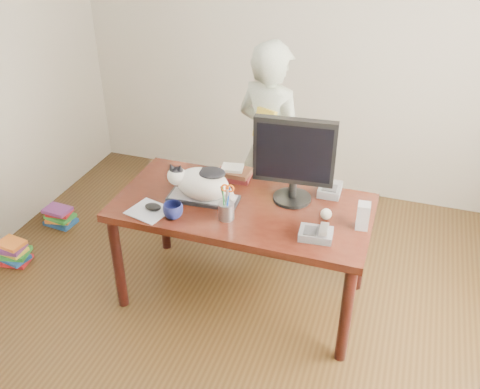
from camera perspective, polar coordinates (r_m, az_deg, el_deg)
name	(u,v)px	position (r m, az deg, el deg)	size (l,w,h in m)	color
room	(203,162)	(2.55, -3.96, 3.50)	(4.50, 4.50, 4.50)	black
desk	(246,217)	(3.48, 0.68, -2.44)	(1.60, 0.80, 0.75)	black
keyboard	(203,198)	(3.38, -3.94, -0.41)	(0.46, 0.20, 0.03)	black
cat	(200,182)	(3.32, -4.25, 1.30)	(0.44, 0.24, 0.25)	white
monitor	(294,157)	(3.23, 5.79, 4.05)	(0.50, 0.26, 0.56)	black
pen_cup	(226,209)	(3.17, -1.47, -1.56)	(0.10, 0.10, 0.24)	gray
mousepad	(149,211)	(3.32, -9.68, -1.73)	(0.28, 0.26, 0.01)	silver
mouse	(153,207)	(3.31, -9.25, -1.30)	(0.12, 0.09, 0.04)	black
coffee_mug	(173,211)	(3.21, -7.16, -1.73)	(0.12, 0.12, 0.09)	#0D1136
phone	(317,233)	(3.06, 8.18, -4.13)	(0.20, 0.17, 0.09)	slate
speaker	(363,216)	(3.16, 12.99, -2.23)	(0.08, 0.09, 0.16)	#A4A5A7
baseball	(326,214)	(3.23, 9.17, -2.07)	(0.07, 0.07, 0.07)	white
book_stack	(234,173)	(3.60, -0.63, 2.28)	(0.24, 0.19, 0.09)	#511516
calculator	(330,189)	(3.49, 9.58, 0.55)	(0.14, 0.19, 0.06)	slate
person	(270,147)	(3.95, 3.25, 5.06)	(0.58, 0.38, 1.59)	silver
held_book	(265,124)	(3.69, 2.65, 7.52)	(0.17, 0.14, 0.21)	gold
book_pile_a	(12,252)	(4.37, -23.11, -5.70)	(0.27, 0.22, 0.18)	red
book_pile_b	(60,216)	(4.69, -18.68, -2.21)	(0.26, 0.20, 0.15)	navy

